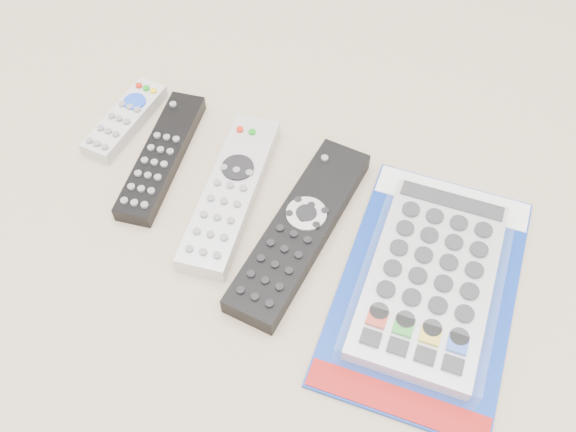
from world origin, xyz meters
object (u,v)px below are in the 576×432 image
at_px(remote_small_grey, 125,119).
at_px(remote_large_black, 300,229).
at_px(remote_silver_dvd, 231,192).
at_px(jumbo_remote_packaged, 431,278).
at_px(remote_slim_black, 162,156).

xyz_separation_m(remote_small_grey, remote_large_black, (0.28, -0.06, 0.00)).
relative_size(remote_small_grey, remote_silver_dvd, 0.58).
bearing_deg(jumbo_remote_packaged, remote_large_black, 174.63).
relative_size(remote_slim_black, remote_silver_dvd, 0.88).
distance_m(remote_slim_black, jumbo_remote_packaged, 0.36).
height_order(remote_large_black, jumbo_remote_packaged, jumbo_remote_packaged).
relative_size(remote_silver_dvd, jumbo_remote_packaged, 0.74).
relative_size(remote_small_grey, remote_large_black, 0.54).
distance_m(remote_slim_black, remote_silver_dvd, 0.11).
xyz_separation_m(remote_silver_dvd, remote_large_black, (0.10, -0.01, 0.00)).
height_order(remote_slim_black, remote_large_black, remote_large_black).
xyz_separation_m(remote_small_grey, remote_slim_black, (0.08, -0.03, 0.00)).
relative_size(remote_slim_black, jumbo_remote_packaged, 0.65).
bearing_deg(remote_small_grey, jumbo_remote_packaged, -7.44).
bearing_deg(remote_small_grey, remote_large_black, -11.77).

